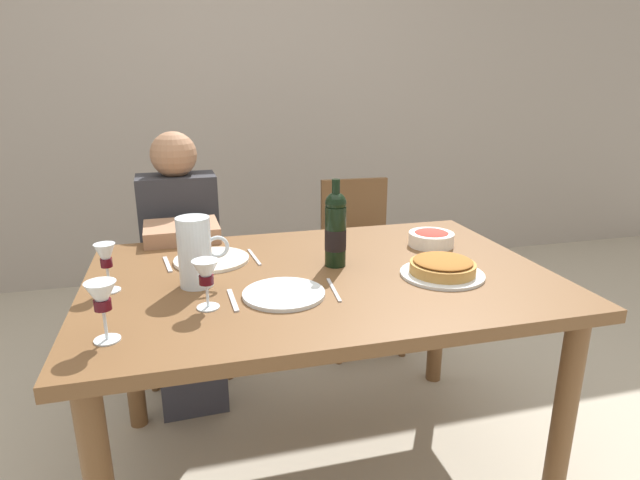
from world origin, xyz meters
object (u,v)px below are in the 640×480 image
water_pitcher (195,256)px  dinner_plate_left_setting (212,260)px  baked_tart (442,268)px  chair_left (183,267)px  wine_bottle (336,229)px  wine_glass_right_diner (102,299)px  diner_left (183,259)px  dinner_plate_right_setting (284,294)px  dining_table (321,298)px  chair_right (359,252)px  wine_glass_left_diner (106,258)px  wine_glass_centre (206,275)px  salad_bowl (431,238)px

water_pitcher → dinner_plate_left_setting: size_ratio=0.83×
baked_tart → chair_left: bearing=128.5°
wine_bottle → baked_tart: (0.31, -0.18, -0.10)m
water_pitcher → wine_glass_right_diner: water_pitcher is taller
wine_glass_right_diner → diner_left: bearing=79.8°
dinner_plate_right_setting → dining_table: bearing=45.4°
dinner_plate_left_setting → chair_right: bearing=41.7°
wine_bottle → chair_left: size_ratio=0.34×
wine_glass_left_diner → chair_left: bearing=77.3°
wine_bottle → chair_left: 1.08m
wine_glass_left_diner → chair_left: (0.20, 0.90, -0.37)m
baked_tart → chair_left: chair_left is taller
dining_table → wine_glass_right_diner: 0.73m
water_pitcher → dinner_plate_left_setting: 0.24m
wine_glass_centre → baked_tart: bearing=4.6°
water_pitcher → diner_left: size_ratio=0.19×
dining_table → chair_left: 1.04m
diner_left → wine_glass_right_diner: bearing=77.6°
salad_bowl → dinner_plate_left_setting: bearing=177.8°
wine_glass_left_diner → dinner_plate_left_setting: 0.38m
wine_glass_right_diner → water_pitcher: bearing=53.6°
wine_glass_centre → wine_glass_left_diner: bearing=144.6°
dinner_plate_right_setting → chair_left: 1.15m
wine_bottle → diner_left: bearing=129.5°
wine_glass_right_diner → chair_left: size_ratio=0.18×
baked_tart → salad_bowl: bearing=70.1°
salad_bowl → wine_glass_right_diner: bearing=-156.0°
salad_bowl → wine_glass_centre: size_ratio=1.23×
baked_tart → chair_right: bearing=85.8°
baked_tart → dinner_plate_left_setting: bearing=155.0°
salad_bowl → wine_glass_centre: 0.94m
dinner_plate_left_setting → chair_left: size_ratio=0.30×
wine_glass_left_diner → chair_right: bearing=39.2°
dinner_plate_left_setting → wine_glass_centre: bearing=-94.9°
dining_table → baked_tart: baked_tart is taller
wine_bottle → dining_table: bearing=-139.1°
wine_bottle → chair_right: 1.02m
water_pitcher → chair_right: water_pitcher is taller
wine_glass_centre → wine_bottle: bearing=28.9°
chair_left → chair_right: size_ratio=1.00×
dining_table → wine_bottle: size_ratio=5.01×
dining_table → wine_glass_centre: wine_glass_centre is taller
dining_table → wine_bottle: bearing=40.9°
wine_glass_centre → dinner_plate_right_setting: bearing=7.7°
salad_bowl → wine_glass_centre: wine_glass_centre is taller
salad_bowl → chair_left: size_ratio=0.20×
wine_bottle → dinner_plate_right_setting: (-0.22, -0.21, -0.12)m
salad_bowl → chair_right: (-0.03, 0.74, -0.29)m
dining_table → wine_bottle: 0.24m
water_pitcher → salad_bowl: bearing=11.9°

